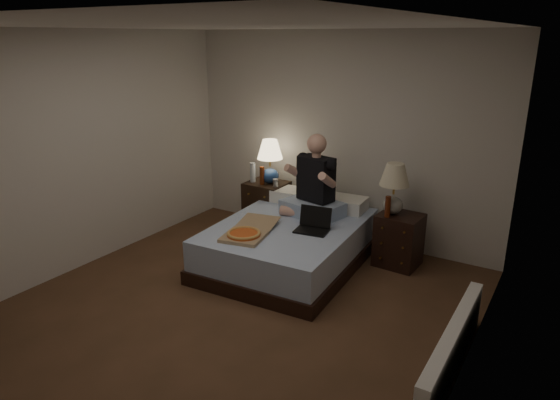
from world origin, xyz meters
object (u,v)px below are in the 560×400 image
Objects in this scene: nightstand_right at (399,240)px; water_bottle at (253,172)px; bed at (289,244)px; beer_bottle_right at (388,207)px; pizza_box at (244,235)px; beer_bottle_left at (262,176)px; nightstand_left at (267,206)px; person at (313,176)px; lamp_right at (394,189)px; soda_can at (275,183)px; lamp_left at (270,162)px; laptop at (312,221)px; radiator at (452,350)px.

water_bottle is (-1.98, 0.06, 0.47)m from nightstand_right.
nightstand_right is (1.04, 0.61, 0.06)m from bed.
pizza_box is (-1.12, -1.07, -0.19)m from beer_bottle_right.
beer_bottle_left is (-0.77, 0.64, 0.52)m from bed.
person is at bearing -22.09° from nightstand_left.
soda_can is at bearing 179.07° from lamp_right.
bed is at bearing 60.63° from pizza_box.
pizza_box is at bearing -132.34° from nightstand_right.
lamp_right is at bearing -4.38° from lamp_left.
lamp_left reaches higher than nightstand_left.
lamp_right reaches higher than water_bottle.
water_bottle is at bearing 174.18° from beer_bottle_right.
beer_bottle_left is 1.00× the size of beer_bottle_right.
laptop reaches higher than nightstand_left.
person is (-0.86, -0.09, 0.24)m from beer_bottle_right.
person is at bearing -174.17° from beer_bottle_right.
person is at bearing -165.74° from lamp_right.
soda_can is 3.10m from radiator.
person reaches higher than lamp_left.
laptop is at bearing -133.43° from nightstand_right.
bed is at bearing -146.84° from lamp_right.
beer_bottle_left is at bearing -89.40° from nightstand_left.
soda_can is (-1.62, 0.03, 0.40)m from nightstand_right.
soda_can is at bearing 0.89° from beer_bottle_left.
radiator is at bearing -32.47° from lamp_left.
bed is 0.67m from pizza_box.
nightstand_right is 1.87m from lamp_left.
nightstand_left is 6.41× the size of soda_can.
beer_bottle_left reaches higher than nightstand_right.
lamp_right is 0.35× the size of radiator.
laptop reaches higher than nightstand_right.
nightstand_left is at bearing 153.04° from soda_can.
nightstand_right is at bearing -0.92° from soda_can.
nightstand_left is 1.09× the size of nightstand_right.
bed is at bearing 159.41° from laptop.
laptop reaches higher than radiator.
laptop is at bearing -15.41° from bed.
beer_bottle_right is 0.30× the size of pizza_box.
lamp_right reaches higher than beer_bottle_left.
pizza_box is at bearing -67.97° from lamp_left.
lamp_left is at bearing 147.53° from radiator.
soda_can is 0.29× the size of laptop.
person reaches higher than pizza_box.
beer_bottle_left is at bearing -12.64° from water_bottle.
radiator is (1.07, -1.61, -0.67)m from lamp_right.
water_bottle is (-0.17, -0.07, 0.45)m from nightstand_left.
nightstand_left is at bearing 102.22° from pizza_box.
beer_bottle_left reaches higher than bed.
lamp_left reaches higher than beer_bottle_left.
lamp_right is at bearing 123.56° from radiator.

